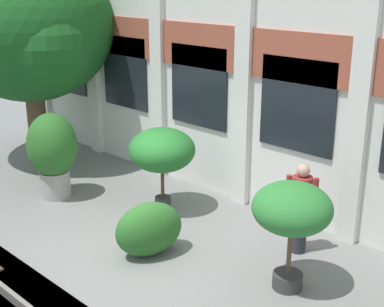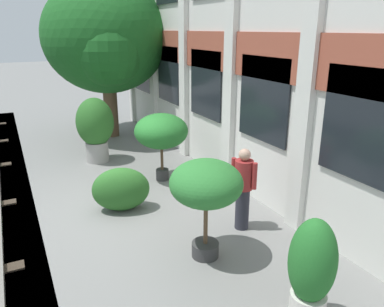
{
  "view_description": "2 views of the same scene",
  "coord_description": "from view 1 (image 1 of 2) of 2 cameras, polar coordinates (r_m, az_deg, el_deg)",
  "views": [
    {
      "loc": [
        6.35,
        -5.17,
        4.51
      ],
      "look_at": [
        0.33,
        1.1,
        1.57
      ],
      "focal_mm": 50.0,
      "sensor_mm": 36.0,
      "label": 1
    },
    {
      "loc": [
        7.26,
        -1.75,
        3.61
      ],
      "look_at": [
        1.14,
        1.33,
        1.32
      ],
      "focal_mm": 35.0,
      "sensor_mm": 36.0,
      "label": 2
    }
  ],
  "objects": [
    {
      "name": "ground_plane",
      "position": [
        9.35,
        -6.24,
        -10.27
      ],
      "size": [
        80.0,
        80.0,
        0.0
      ],
      "primitive_type": "plane",
      "color": "slate"
    },
    {
      "name": "potted_plant_fluted_column",
      "position": [
        11.41,
        -14.65,
        0.33
      ],
      "size": [
        1.03,
        1.03,
        1.82
      ],
      "color": "gray",
      "rests_on": "ground"
    },
    {
      "name": "potted_plant_tall_urn",
      "position": [
        7.85,
        10.61,
        -6.13
      ],
      "size": [
        1.17,
        1.17,
        1.68
      ],
      "color": "#333333",
      "rests_on": "ground"
    },
    {
      "name": "potted_plant_low_pan",
      "position": [
        10.37,
        -3.23,
        0.28
      ],
      "size": [
        1.3,
        1.3,
        1.68
      ],
      "color": "#333333",
      "rests_on": "ground"
    },
    {
      "name": "topiary_hedge",
      "position": [
        9.02,
        -4.61,
        -8.04
      ],
      "size": [
        1.0,
        1.33,
        0.92
      ],
      "primitive_type": "ellipsoid",
      "rotation": [
        0.0,
        0.0,
        1.29
      ],
      "color": "#286023",
      "rests_on": "ground"
    },
    {
      "name": "resident_by_doorway",
      "position": [
        9.09,
        11.53,
        -5.48
      ],
      "size": [
        0.49,
        0.34,
        1.58
      ],
      "rotation": [
        0.0,
        0.0,
        -1.13
      ],
      "color": "#282833",
      "rests_on": "ground"
    },
    {
      "name": "broadleaf_tree",
      "position": [
        13.6,
        -17.06,
        12.6
      ],
      "size": [
        4.28,
        4.08,
        5.2
      ],
      "color": "brown",
      "rests_on": "ground"
    }
  ]
}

